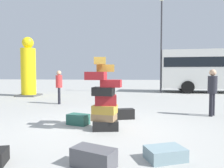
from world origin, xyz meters
TOP-DOWN VIEW (x-y plane):
  - ground_plane at (0.00, 0.00)m, footprint 80.00×80.00m
  - suitcase_tower at (0.14, -0.26)m, footprint 0.87×0.85m
  - suitcase_slate_left_side at (1.43, -1.97)m, footprint 0.74×0.63m
  - suitcase_charcoal_upright_blue at (0.29, -2.37)m, footprint 0.75×0.57m
  - suitcase_black_foreground_far at (0.49, 1.03)m, footprint 0.84×0.50m
  - suitcase_teal_behind_tower at (-0.68, 0.18)m, footprint 0.66×0.52m
  - person_bearded_onlooker at (3.49, 1.86)m, footprint 0.30×0.30m
  - person_tourist_with_camera at (-2.67, 3.92)m, footprint 0.30×0.33m
  - yellow_dummy_statue at (-5.84, 6.96)m, footprint 1.26×1.26m
  - lamp_post at (2.73, 9.98)m, footprint 0.36×0.36m

SIDE VIEW (x-z plane):
  - ground_plane at x=0.00m, z-range 0.00..0.00m
  - suitcase_slate_left_side at x=1.43m, z-range 0.00..0.21m
  - suitcase_teal_behind_tower at x=-0.68m, z-range 0.00..0.29m
  - suitcase_charcoal_upright_blue at x=0.29m, z-range 0.00..0.29m
  - suitcase_black_foreground_far at x=0.49m, z-range 0.00..0.32m
  - suitcase_tower at x=0.14m, z-range -0.16..1.69m
  - person_tourist_with_camera at x=-2.67m, z-range 0.15..1.72m
  - person_bearded_onlooker at x=3.49m, z-range 0.15..1.72m
  - yellow_dummy_statue at x=-5.84m, z-range -0.21..3.50m
  - lamp_post at x=2.73m, z-range 0.98..7.95m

